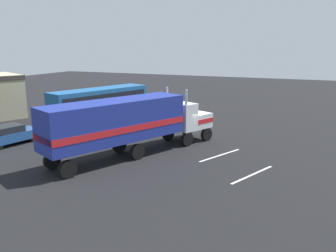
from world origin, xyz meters
name	(u,v)px	position (x,y,z in m)	size (l,w,h in m)	color
ground_plane	(188,141)	(0.00, 0.00, 0.00)	(120.00, 120.00, 0.00)	black
lane_stripe_near	(220,155)	(-2.87, -3.50, 0.01)	(4.40, 0.16, 0.01)	silver
lane_stripe_mid	(253,175)	(-5.88, -6.36, 0.01)	(4.40, 0.16, 0.01)	silver
semi_truck	(129,121)	(-5.49, 2.55, 2.52)	(13.92, 8.16, 4.50)	silver
person_bystander	(116,135)	(-3.86, 4.62, 0.89)	(0.45, 0.47, 1.63)	black
parked_bus	(100,101)	(3.84, 11.26, 2.07)	(11.23, 6.01, 3.40)	#1E5999
parked_car	(10,135)	(-6.67, 12.80, 0.81)	(4.68, 2.70, 1.57)	#234C8C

